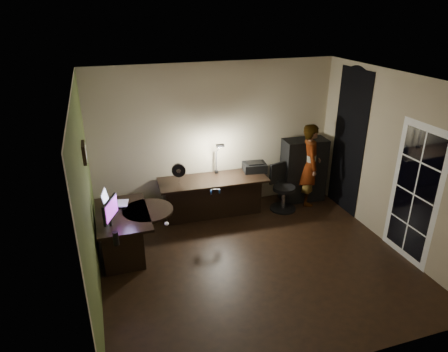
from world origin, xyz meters
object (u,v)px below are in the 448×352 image
object	(u,v)px
cabinet	(303,170)
desk_right	(213,197)
desk_left	(124,234)
monitor	(110,217)
office_chair	(284,188)
person	(310,165)

from	to	relation	value
cabinet	desk_right	bearing A→B (deg)	-173.33
desk_left	monitor	distance (m)	0.61
cabinet	office_chair	distance (m)	0.64
desk_right	office_chair	bearing A→B (deg)	-5.98
desk_left	desk_right	distance (m)	1.82
monitor	cabinet	bearing A→B (deg)	42.49
cabinet	person	world-z (taller)	person
monitor	desk_left	bearing A→B (deg)	84.39
cabinet	person	size ratio (longest dim) A/B	0.78
desk_left	person	distance (m)	3.63
monitor	person	world-z (taller)	person
desk_right	office_chair	world-z (taller)	office_chair
desk_left	desk_right	size ratio (longest dim) A/B	0.64
office_chair	person	bearing A→B (deg)	-6.38
monitor	office_chair	size ratio (longest dim) A/B	0.52
office_chair	cabinet	bearing A→B (deg)	11.51
cabinet	monitor	world-z (taller)	cabinet
desk_right	office_chair	distance (m)	1.34
desk_left	monitor	xyz separation A→B (m)	(-0.18, -0.31, 0.49)
cabinet	office_chair	size ratio (longest dim) A/B	1.41
office_chair	desk_right	bearing A→B (deg)	154.55
desk_left	person	bearing A→B (deg)	10.88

